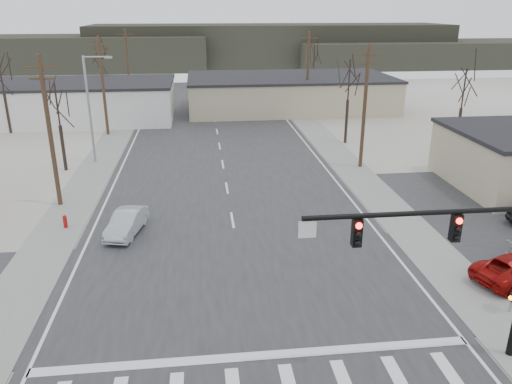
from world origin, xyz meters
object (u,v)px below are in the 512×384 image
at_px(fire_hydrant, 65,221).
at_px(car_far_a, 249,95).
at_px(traffic_signal_mast, 482,250).
at_px(sedan_crossing, 127,223).
at_px(car_far_b, 200,85).

distance_m(fire_hydrant, car_far_a, 45.23).
bearing_deg(traffic_signal_mast, fire_hydrant, 141.87).
relative_size(traffic_signal_mast, fire_hydrant, 10.29).
bearing_deg(fire_hydrant, sedan_crossing, -17.76).
xyz_separation_m(sedan_crossing, car_far_b, (4.74, 55.62, -0.08)).
bearing_deg(car_far_a, car_far_b, -84.53).
bearing_deg(car_far_b, fire_hydrant, -88.69).
bearing_deg(car_far_a, sedan_crossing, 49.94).
xyz_separation_m(traffic_signal_mast, sedan_crossing, (-14.25, 12.97, -3.95)).
bearing_deg(traffic_signal_mast, car_far_a, 92.52).
bearing_deg(traffic_signal_mast, sedan_crossing, 137.69).
relative_size(sedan_crossing, car_far_b, 1.17).
distance_m(traffic_signal_mast, fire_hydrant, 23.39).
height_order(car_far_a, car_far_b, car_far_a).
xyz_separation_m(sedan_crossing, car_far_a, (11.76, 43.68, 0.13)).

